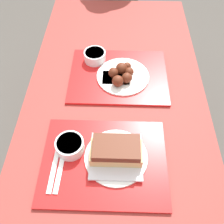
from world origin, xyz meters
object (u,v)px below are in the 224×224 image
Objects in this scene: bowl_coleslaw_near at (70,145)px; wings_plate_far at (122,75)px; bowl_coleslaw_far at (95,56)px; tray_far at (118,76)px; brisket_sandwich_plate at (116,153)px; tray_near at (104,161)px.

bowl_coleslaw_near is 0.40m from wings_plate_far.
bowl_coleslaw_far is 0.17m from wings_plate_far.
tray_far is 4.33× the size of bowl_coleslaw_near.
wings_plate_far is (0.02, -0.02, 0.03)m from tray_far.
brisket_sandwich_plate is at bearing -92.77° from wings_plate_far.
bowl_coleslaw_near and bowl_coleslaw_far have the same top height.
tray_near is 0.52m from bowl_coleslaw_far.
tray_near is at bearing -98.46° from wings_plate_far.
brisket_sandwich_plate is at bearing -9.88° from bowl_coleslaw_near.
wings_plate_far reaches higher than bowl_coleslaw_near.
tray_far is 1.87× the size of wings_plate_far.
tray_far is at bearing -40.67° from bowl_coleslaw_far.
tray_far is 1.96× the size of brisket_sandwich_plate.
bowl_coleslaw_near is 0.43× the size of wings_plate_far.
bowl_coleslaw_far is at bearing 138.34° from wings_plate_far.
tray_near is 0.06m from brisket_sandwich_plate.
brisket_sandwich_plate is at bearing 17.64° from tray_near.
bowl_coleslaw_far is at bearing 139.33° from tray_far.
wings_plate_far reaches higher than bowl_coleslaw_far.
wings_plate_far is at bearing 81.54° from tray_near.
tray_far is at bearing 84.17° from tray_near.
wings_plate_far is (0.02, 0.39, -0.01)m from brisket_sandwich_plate.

